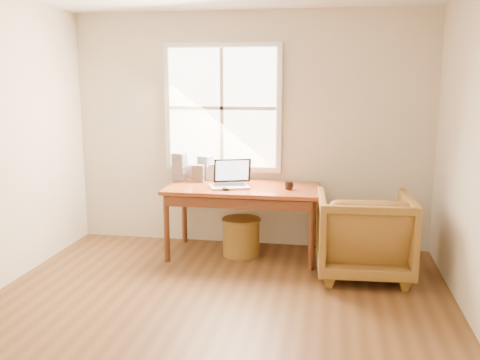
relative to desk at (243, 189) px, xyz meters
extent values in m
cube|color=brown|center=(0.00, -1.80, -0.74)|extent=(4.00, 4.50, 0.02)
cube|color=beige|center=(0.00, 0.46, 0.57)|extent=(4.00, 0.02, 2.60)
cube|color=beige|center=(0.00, -4.06, 0.57)|extent=(4.00, 0.02, 2.60)
cube|color=silver|center=(-0.30, 0.42, 0.82)|extent=(1.32, 0.05, 1.42)
cube|color=white|center=(-0.30, 0.39, 0.82)|extent=(1.20, 0.02, 1.30)
cube|color=silver|center=(-0.30, 0.38, 0.82)|extent=(0.04, 0.02, 1.30)
cube|color=silver|center=(-0.30, 0.38, 0.82)|extent=(1.20, 0.02, 0.04)
cube|color=brown|center=(0.00, 0.00, 0.00)|extent=(1.60, 0.80, 0.04)
imported|color=olive|center=(1.24, -0.40, -0.32)|extent=(0.91, 0.94, 0.81)
cylinder|color=brown|center=(-0.02, 0.00, -0.53)|extent=(0.48, 0.48, 0.39)
ellipsoid|color=black|center=(-0.15, -0.22, 0.04)|extent=(0.11, 0.09, 0.03)
cylinder|color=black|center=(0.49, -0.06, 0.06)|extent=(0.09, 0.09, 0.08)
cube|color=silver|center=(-0.48, 0.33, 0.16)|extent=(0.17, 0.17, 0.27)
cube|color=#2A2A30|center=(-0.53, 0.18, 0.12)|extent=(0.13, 0.12, 0.19)
cube|color=#9E9CA9|center=(-0.75, 0.21, 0.18)|extent=(0.17, 0.15, 0.31)
cube|color=#B6BCC2|center=(-0.40, 0.33, 0.11)|extent=(0.16, 0.15, 0.18)
camera|label=1|loc=(0.90, -5.44, 1.14)|focal=40.00mm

